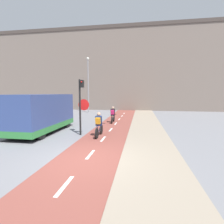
{
  "coord_description": "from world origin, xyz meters",
  "views": [
    {
      "loc": [
        2.01,
        -6.27,
        2.55
      ],
      "look_at": [
        0.0,
        6.06,
        1.2
      ],
      "focal_mm": 28.0,
      "sensor_mm": 36.0,
      "label": 1
    }
  ],
  "objects": [
    {
      "name": "sidewalk_strip",
      "position": [
        2.48,
        0.0,
        0.03
      ],
      "size": [
        2.4,
        60.0,
        0.05
      ],
      "color": "gray",
      "rests_on": "ground_plane"
    },
    {
      "name": "van",
      "position": [
        -4.31,
        4.15,
        1.22
      ],
      "size": [
        2.11,
        5.38,
        2.47
      ],
      "color": "#334784",
      "rests_on": "ground_plane"
    },
    {
      "name": "cyclist_far",
      "position": [
        -0.32,
        8.47,
        0.69
      ],
      "size": [
        0.46,
        1.67,
        1.41
      ],
      "color": "black",
      "rests_on": "ground_plane"
    },
    {
      "name": "ground_plane",
      "position": [
        0.0,
        0.0,
        0.0
      ],
      "size": [
        120.0,
        120.0,
        0.0
      ],
      "primitive_type": "plane",
      "color": "gray"
    },
    {
      "name": "building_row_background",
      "position": [
        0.0,
        22.1,
        6.2
      ],
      "size": [
        60.0,
        5.2,
        12.39
      ],
      "color": "slate",
      "rests_on": "ground_plane"
    },
    {
      "name": "bike_lane",
      "position": [
        0.0,
        0.01,
        0.01
      ],
      "size": [
        2.57,
        60.0,
        0.02
      ],
      "color": "brown",
      "rests_on": "ground_plane"
    },
    {
      "name": "cyclist_near",
      "position": [
        -0.37,
        3.53,
        0.7
      ],
      "size": [
        0.46,
        1.74,
        1.45
      ],
      "color": "black",
      "rests_on": "ground_plane"
    },
    {
      "name": "street_lamp_far",
      "position": [
        -4.76,
        15.92,
        4.34
      ],
      "size": [
        0.36,
        0.36,
        7.15
      ],
      "color": "gray",
      "rests_on": "ground_plane"
    },
    {
      "name": "traffic_light_pole",
      "position": [
        -1.51,
        3.79,
        2.08
      ],
      "size": [
        0.67,
        0.25,
        3.37
      ],
      "color": "black",
      "rests_on": "ground_plane"
    }
  ]
}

